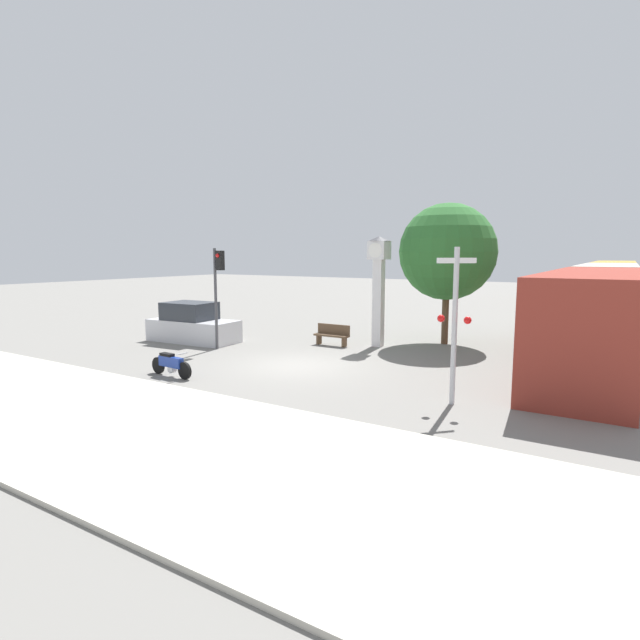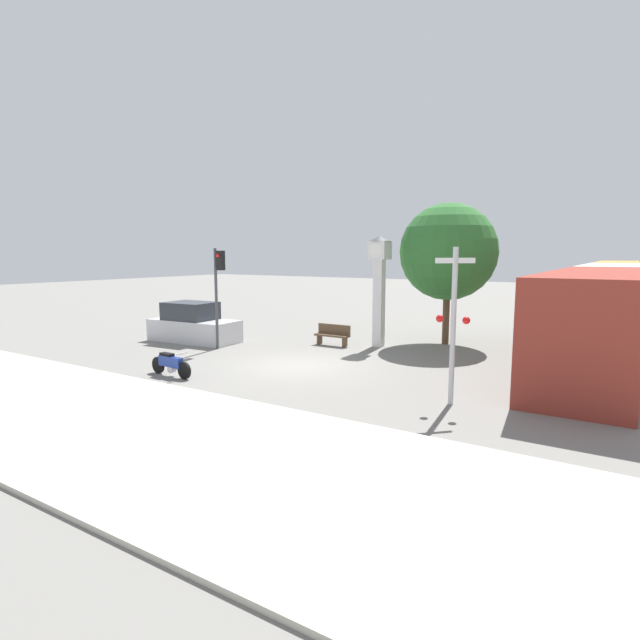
# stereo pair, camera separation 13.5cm
# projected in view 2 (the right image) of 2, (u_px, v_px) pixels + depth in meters

# --- Properties ---
(ground_plane) EXTENTS (120.00, 120.00, 0.00)m
(ground_plane) POSITION_uv_depth(u_px,v_px,m) (298.00, 365.00, 17.94)
(ground_plane) COLOR slate
(sidewalk_strip) EXTENTS (36.00, 6.00, 0.10)m
(sidewalk_strip) POSITION_uv_depth(u_px,v_px,m) (115.00, 424.00, 11.61)
(sidewalk_strip) COLOR #BCB7A8
(sidewalk_strip) RESTS_ON ground_plane
(motorcycle) EXTENTS (1.91, 0.42, 0.84)m
(motorcycle) POSITION_uv_depth(u_px,v_px,m) (171.00, 364.00, 16.32)
(motorcycle) COLOR black
(motorcycle) RESTS_ON ground_plane
(clock_tower) EXTENTS (0.93, 0.93, 4.73)m
(clock_tower) POSITION_uv_depth(u_px,v_px,m) (379.00, 275.00, 21.28)
(clock_tower) COLOR white
(clock_tower) RESTS_ON ground_plane
(freight_train) EXTENTS (2.80, 38.66, 3.40)m
(freight_train) POSITION_uv_depth(u_px,v_px,m) (609.00, 295.00, 28.13)
(freight_train) COLOR maroon
(freight_train) RESTS_ON ground_plane
(traffic_light) EXTENTS (0.50, 0.35, 4.22)m
(traffic_light) POSITION_uv_depth(u_px,v_px,m) (218.00, 280.00, 20.63)
(traffic_light) COLOR #47474C
(traffic_light) RESTS_ON ground_plane
(railroad_crossing_signal) EXTENTS (0.90, 0.82, 4.16)m
(railroad_crossing_signal) POSITION_uv_depth(u_px,v_px,m) (453.00, 320.00, 13.00)
(railroad_crossing_signal) COLOR #B7B7BC
(railroad_crossing_signal) RESTS_ON ground_plane
(street_tree) EXTENTS (4.22, 4.22, 6.19)m
(street_tree) POSITION_uv_depth(u_px,v_px,m) (448.00, 252.00, 21.73)
(street_tree) COLOR brown
(street_tree) RESTS_ON ground_plane
(bench) EXTENTS (1.60, 0.44, 0.92)m
(bench) POSITION_uv_depth(u_px,v_px,m) (333.00, 334.00, 21.83)
(bench) COLOR brown
(bench) RESTS_ON ground_plane
(parked_car) EXTENTS (4.30, 2.05, 1.80)m
(parked_car) POSITION_uv_depth(u_px,v_px,m) (193.00, 325.00, 22.84)
(parked_car) COLOR silver
(parked_car) RESTS_ON ground_plane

